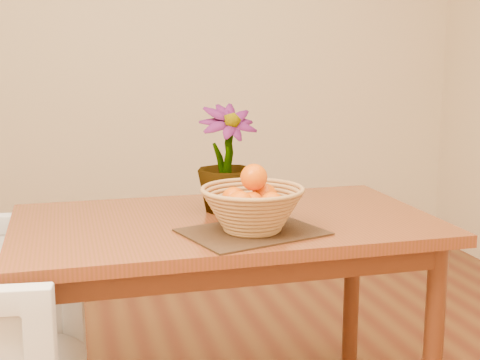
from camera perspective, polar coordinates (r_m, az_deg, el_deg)
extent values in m
cube|color=beige|center=(4.10, -7.87, 11.56)|extent=(4.00, 0.02, 2.70)
cube|color=maroon|center=(2.26, -1.29, -3.80)|extent=(1.40, 0.80, 0.04)
cube|color=#4D2412|center=(2.27, -1.28, -5.26)|extent=(1.28, 0.68, 0.08)
cylinder|color=#4D2412|center=(2.33, 16.16, -13.56)|extent=(0.06, 0.06, 0.71)
cylinder|color=#4D2412|center=(2.62, -16.50, -10.73)|extent=(0.06, 0.06, 0.71)
cylinder|color=#4D2412|center=(2.85, 9.52, -8.61)|extent=(0.06, 0.06, 0.71)
cube|color=#3D2516|center=(2.08, 1.06, -4.46)|extent=(0.48, 0.41, 0.01)
cylinder|color=#B4874B|center=(2.08, 1.07, -4.27)|extent=(0.16, 0.16, 0.01)
sphere|color=#E55403|center=(2.05, 1.07, -1.97)|extent=(0.07, 0.07, 0.07)
sphere|color=#E55403|center=(2.11, 2.09, -1.42)|extent=(0.08, 0.08, 0.08)
sphere|color=#E55403|center=(2.09, -0.53, -1.63)|extent=(0.08, 0.08, 0.08)
sphere|color=#E55403|center=(2.00, 0.00, -2.14)|extent=(0.08, 0.08, 0.08)
sphere|color=#E55403|center=(2.02, 2.74, -2.11)|extent=(0.08, 0.08, 0.08)
sphere|color=#E55403|center=(2.07, 1.19, 0.23)|extent=(0.08, 0.08, 0.08)
imported|color=#1B4E16|center=(2.32, -1.16, 1.83)|extent=(0.24, 0.24, 0.37)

